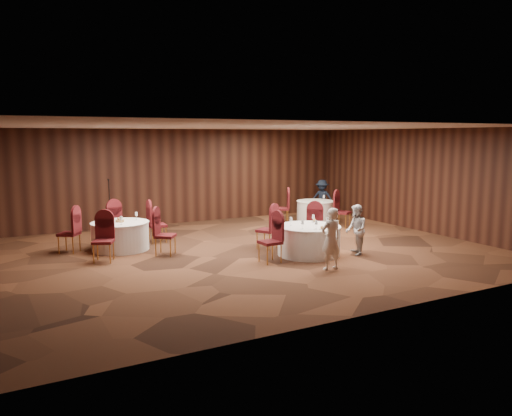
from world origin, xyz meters
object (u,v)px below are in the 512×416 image
table_main (309,240)px  table_right (315,211)px  woman_b (356,230)px  woman_a (331,239)px  mic_stand (110,218)px  table_left (120,236)px  man_c (322,198)px

table_main → table_right: size_ratio=1.21×
table_main → woman_b: woman_b is taller
table_right → woman_a: (-3.29, -5.30, 0.32)m
mic_stand → woman_a: mic_stand is taller
table_left → table_right: (6.98, 1.11, 0.00)m
table_main → table_left: same height
mic_stand → woman_b: mic_stand is taller
woman_a → table_main: bearing=-105.0°
table_main → mic_stand: bearing=126.3°
table_main → mic_stand: 6.43m
table_right → woman_a: woman_a is taller
table_main → woman_a: 1.47m
table_main → woman_a: size_ratio=1.14×
table_left → mic_stand: (0.24, 2.38, 0.12)m
table_main → man_c: size_ratio=1.17×
mic_stand → woman_b: 7.51m
table_main → table_left: bearing=145.3°
table_right → mic_stand: mic_stand is taller
table_left → mic_stand: mic_stand is taller
table_main → man_c: (3.88, 4.86, 0.30)m
table_main → man_c: 6.23m
table_left → woman_a: 5.60m
table_left → table_right: 7.07m
table_left → woman_b: 6.11m
table_left → table_right: bearing=9.0°
man_c → woman_a: bearing=-75.9°
table_right → man_c: 1.38m
table_main → table_right: same height
table_main → mic_stand: size_ratio=0.95×
mic_stand → woman_a: size_ratio=1.20×
table_right → woman_b: bearing=-112.8°
mic_stand → man_c: mic_stand is taller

